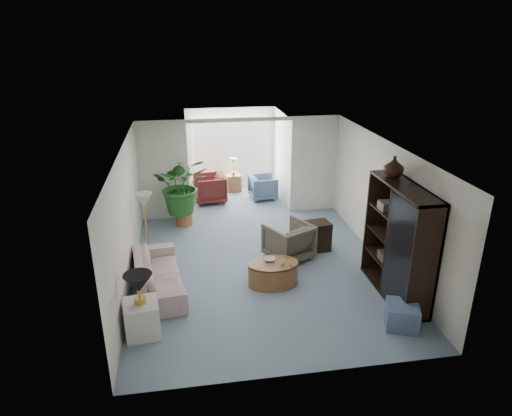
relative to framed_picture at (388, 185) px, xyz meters
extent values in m
plane|color=gray|center=(-2.46, 0.10, -1.70)|extent=(6.00, 6.00, 0.00)
plane|color=gray|center=(-2.46, 4.20, -1.70)|extent=(2.60, 2.60, 0.00)
cube|color=white|center=(-4.36, 3.10, -0.45)|extent=(1.20, 0.12, 2.50)
cube|color=white|center=(-0.56, 3.10, -0.45)|extent=(1.20, 0.12, 2.50)
cube|color=white|center=(-2.46, 3.10, 0.75)|extent=(2.60, 0.12, 0.10)
cube|color=white|center=(-2.46, 5.28, -0.30)|extent=(2.20, 0.02, 1.50)
cube|color=white|center=(-2.46, 5.25, -0.30)|extent=(2.20, 0.02, 1.50)
cube|color=beige|center=(0.00, 0.00, 0.00)|extent=(0.04, 0.50, 0.40)
imported|color=beige|center=(-4.44, -0.27, -1.40)|extent=(1.06, 2.16, 0.61)
cube|color=silver|center=(-4.64, -1.62, -1.41)|extent=(0.58, 0.58, 0.57)
cone|color=black|center=(-4.64, -1.62, -0.78)|extent=(0.44, 0.44, 0.30)
cone|color=beige|center=(-4.71, 1.14, -0.45)|extent=(0.36, 0.36, 0.28)
cylinder|color=brown|center=(-2.33, -0.47, -1.47)|extent=(1.19, 1.19, 0.45)
imported|color=beige|center=(-2.38, -0.37, -1.22)|extent=(0.26, 0.26, 0.05)
imported|color=beige|center=(-2.18, -0.57, -1.20)|extent=(0.13, 0.13, 0.09)
imported|color=#645E4F|center=(-1.80, 0.51, -1.31)|extent=(1.13, 1.14, 0.78)
cube|color=black|center=(-1.10, 0.81, -1.38)|extent=(0.58, 0.48, 0.64)
cube|color=black|center=(-0.23, -1.13, -0.67)|extent=(0.50, 1.86, 2.07)
imported|color=black|center=(-0.23, -0.63, 0.55)|extent=(0.36, 0.36, 0.37)
cube|color=slate|center=(-0.53, -2.09, -1.50)|extent=(0.65, 0.65, 0.40)
cylinder|color=#A25C2F|center=(-3.93, 2.64, -1.54)|extent=(0.40, 0.40, 0.32)
imported|color=#215D20|center=(-3.93, 2.64, -0.67)|extent=(1.28, 1.11, 1.42)
imported|color=slate|center=(-1.69, 4.15, -1.37)|extent=(0.79, 0.77, 0.66)
imported|color=#5B1F1F|center=(-3.19, 4.15, -1.32)|extent=(0.91, 0.89, 0.77)
cube|color=brown|center=(-2.44, 4.90, -1.45)|extent=(0.44, 0.35, 0.50)
cube|color=#32302D|center=(-0.28, -0.89, -1.06)|extent=(0.30, 0.26, 0.16)
cube|color=#524F4D|center=(-0.28, -0.67, -0.16)|extent=(0.30, 0.26, 0.16)
cube|color=#29231F|center=(-0.28, -1.56, -0.16)|extent=(0.30, 0.26, 0.16)
cube|color=#3B3837|center=(-0.28, -1.40, -0.61)|extent=(0.30, 0.26, 0.16)
camera|label=1|loc=(-3.85, -7.79, 2.81)|focal=31.92mm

